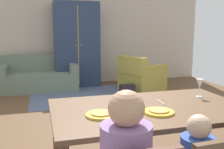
% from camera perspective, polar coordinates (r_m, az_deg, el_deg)
% --- Properties ---
extents(ground_plane, '(7.20, 6.33, 0.02)m').
position_cam_1_polar(ground_plane, '(4.14, -2.06, -10.62)').
color(ground_plane, brown).
extents(back_wall, '(7.20, 0.10, 2.70)m').
position_cam_1_polar(back_wall, '(7.04, -8.43, 9.07)').
color(back_wall, beige).
rests_on(back_wall, ground_plane).
extents(dining_table, '(1.72, 1.02, 0.76)m').
position_cam_1_polar(dining_table, '(2.38, 8.23, -8.58)').
color(dining_table, brown).
rests_on(dining_table, ground_plane).
extents(plate_near_man, '(0.25, 0.25, 0.02)m').
position_cam_1_polar(plate_near_man, '(2.10, -2.38, -8.77)').
color(plate_near_man, gold).
rests_on(plate_near_man, dining_table).
extents(pizza_near_man, '(0.17, 0.17, 0.01)m').
position_cam_1_polar(pizza_near_man, '(2.09, -2.38, -8.38)').
color(pizza_near_man, gold).
rests_on(pizza_near_man, plate_near_man).
extents(plate_near_child, '(0.25, 0.25, 0.02)m').
position_cam_1_polar(plate_near_child, '(2.20, 10.20, -8.05)').
color(plate_near_child, yellow).
rests_on(plate_near_child, dining_table).
extents(pizza_near_child, '(0.17, 0.17, 0.01)m').
position_cam_1_polar(pizza_near_child, '(2.19, 10.22, -7.68)').
color(pizza_near_child, '#E39A4B').
rests_on(pizza_near_child, plate_near_child).
extents(wine_glass, '(0.07, 0.07, 0.19)m').
position_cam_1_polar(wine_glass, '(2.77, 18.59, -2.02)').
color(wine_glass, silver).
rests_on(wine_glass, dining_table).
extents(fork, '(0.06, 0.15, 0.01)m').
position_cam_1_polar(fork, '(2.22, 2.66, -7.88)').
color(fork, silver).
rests_on(fork, dining_table).
extents(knife, '(0.02, 0.17, 0.01)m').
position_cam_1_polar(knife, '(2.51, 10.60, -5.96)').
color(knife, silver).
rests_on(knife, dining_table).
extents(area_rug, '(2.60, 1.80, 0.01)m').
position_cam_1_polar(area_rug, '(5.81, -4.63, -4.43)').
color(area_rug, slate).
rests_on(area_rug, ground_plane).
extents(couch, '(1.76, 0.86, 0.82)m').
position_cam_1_polar(couch, '(6.49, -15.54, -0.55)').
color(couch, slate).
rests_on(couch, ground_plane).
extents(armchair, '(1.12, 1.11, 0.82)m').
position_cam_1_polar(armchair, '(6.26, 6.26, -0.47)').
color(armchair, '#AD9C41').
rests_on(armchair, ground_plane).
extents(armoire, '(1.10, 0.59, 2.10)m').
position_cam_1_polar(armoire, '(6.67, -7.71, 6.46)').
color(armoire, navy).
rests_on(armoire, ground_plane).
extents(handbag, '(0.32, 0.16, 0.26)m').
position_cam_1_polar(handbag, '(5.69, 3.35, -3.42)').
color(handbag, black).
rests_on(handbag, ground_plane).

